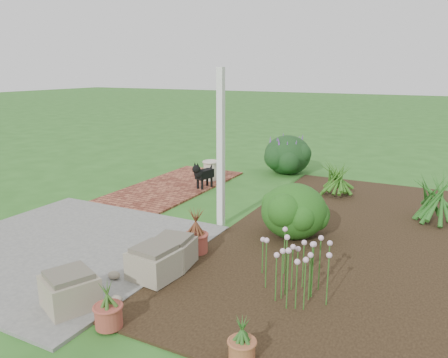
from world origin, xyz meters
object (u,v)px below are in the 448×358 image
at_px(cream_ceramic_urn, 211,171).
at_px(evergreen_shrub, 294,210).
at_px(stone_trough_near, 70,292).
at_px(black_dog, 203,174).

bearing_deg(cream_ceramic_urn, evergreen_shrub, -40.80).
relative_size(stone_trough_near, cream_ceramic_urn, 1.19).
relative_size(black_dog, evergreen_shrub, 0.62).
height_order(stone_trough_near, evergreen_shrub, evergreen_shrub).
height_order(cream_ceramic_urn, evergreen_shrub, evergreen_shrub).
bearing_deg(cream_ceramic_urn, black_dog, -73.52).
bearing_deg(cream_ceramic_urn, stone_trough_near, -76.16).
xyz_separation_m(black_dog, cream_ceramic_urn, (-0.20, 0.69, -0.10)).
xyz_separation_m(stone_trough_near, cream_ceramic_urn, (-1.33, 5.40, 0.04)).
distance_m(stone_trough_near, black_dog, 4.84).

